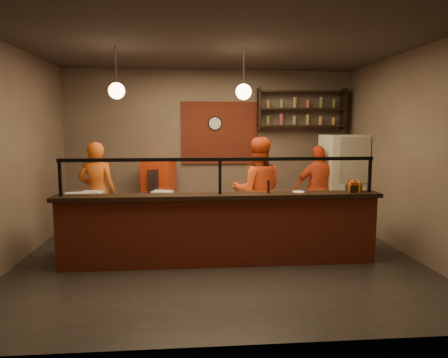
{
  "coord_description": "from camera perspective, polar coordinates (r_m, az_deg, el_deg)",
  "views": [
    {
      "loc": [
        -0.42,
        -5.94,
        2.0
      ],
      "look_at": [
        0.11,
        0.3,
        1.2
      ],
      "focal_mm": 32.0,
      "sensor_mm": 36.0,
      "label": 1
    }
  ],
  "objects": [
    {
      "name": "floor",
      "position": [
        6.28,
        -0.77,
        -11.28
      ],
      "size": [
        6.0,
        6.0,
        0.0
      ],
      "primitive_type": "plane",
      "color": "black",
      "rests_on": "ground"
    },
    {
      "name": "ceiling",
      "position": [
        6.08,
        -0.82,
        18.66
      ],
      "size": [
        6.0,
        6.0,
        0.0
      ],
      "primitive_type": "plane",
      "rotation": [
        3.14,
        0.0,
        0.0
      ],
      "color": "#372F2B",
      "rests_on": "wall_back"
    },
    {
      "name": "wall_back",
      "position": [
        8.46,
        -1.99,
        4.55
      ],
      "size": [
        6.0,
        0.0,
        6.0
      ],
      "primitive_type": "plane",
      "rotation": [
        1.57,
        0.0,
        0.0
      ],
      "color": "#6B5C4E",
      "rests_on": "floor"
    },
    {
      "name": "wall_left",
      "position": [
        6.49,
        -28.28,
        2.88
      ],
      "size": [
        0.0,
        5.0,
        5.0
      ],
      "primitive_type": "plane",
      "rotation": [
        1.57,
        0.0,
        1.57
      ],
      "color": "#6B5C4E",
      "rests_on": "floor"
    },
    {
      "name": "wall_right",
      "position": [
        6.87,
        25.07,
        3.25
      ],
      "size": [
        0.0,
        5.0,
        5.0
      ],
      "primitive_type": "plane",
      "rotation": [
        1.57,
        0.0,
        -1.57
      ],
      "color": "#6B5C4E",
      "rests_on": "floor"
    },
    {
      "name": "wall_front",
      "position": [
        3.49,
        2.09,
        0.72
      ],
      "size": [
        6.0,
        0.0,
        6.0
      ],
      "primitive_type": "plane",
      "rotation": [
        -1.57,
        0.0,
        0.0
      ],
      "color": "#6B5C4E",
      "rests_on": "floor"
    },
    {
      "name": "brick_patch",
      "position": [
        8.44,
        -0.63,
        6.58
      ],
      "size": [
        1.6,
        0.04,
        1.3
      ],
      "primitive_type": "cube",
      "color": "maroon",
      "rests_on": "wall_back"
    },
    {
      "name": "service_counter",
      "position": [
        5.85,
        -0.57,
        -7.57
      ],
      "size": [
        4.6,
        0.25,
        1.0
      ],
      "primitive_type": "cube",
      "color": "maroon",
      "rests_on": "floor"
    },
    {
      "name": "counter_ledge",
      "position": [
        5.74,
        -0.58,
        -2.45
      ],
      "size": [
        4.7,
        0.37,
        0.06
      ],
      "primitive_type": "cube",
      "color": "black",
      "rests_on": "service_counter"
    },
    {
      "name": "worktop_cabinet",
      "position": [
        6.36,
        -0.91,
        -7.08
      ],
      "size": [
        4.6,
        0.75,
        0.85
      ],
      "primitive_type": "cube",
      "color": "gray",
      "rests_on": "floor"
    },
    {
      "name": "worktop",
      "position": [
        6.26,
        -0.91,
        -3.08
      ],
      "size": [
        4.6,
        0.75,
        0.05
      ],
      "primitive_type": "cube",
      "color": "silver",
      "rests_on": "worktop_cabinet"
    },
    {
      "name": "sneeze_guard",
      "position": [
        5.69,
        -0.58,
        0.93
      ],
      "size": [
        4.5,
        0.05,
        0.52
      ],
      "color": "white",
      "rests_on": "counter_ledge"
    },
    {
      "name": "wall_shelving",
      "position": [
        8.59,
        10.99,
        9.8
      ],
      "size": [
        1.84,
        0.28,
        0.85
      ],
      "color": "black",
      "rests_on": "wall_back"
    },
    {
      "name": "wall_clock",
      "position": [
        8.42,
        -1.31,
        7.94
      ],
      "size": [
        0.3,
        0.04,
        0.3
      ],
      "primitive_type": "cylinder",
      "rotation": [
        1.57,
        0.0,
        0.0
      ],
      "color": "black",
      "rests_on": "wall_back"
    },
    {
      "name": "pendant_left",
      "position": [
        6.26,
        -15.09,
        12.08
      ],
      "size": [
        0.24,
        0.24,
        0.77
      ],
      "color": "black",
      "rests_on": "ceiling"
    },
    {
      "name": "pendant_right",
      "position": [
        6.22,
        2.82,
        12.35
      ],
      "size": [
        0.24,
        0.24,
        0.77
      ],
      "color": "black",
      "rests_on": "ceiling"
    },
    {
      "name": "cook_left",
      "position": [
        7.3,
        -17.69,
        -1.85
      ],
      "size": [
        0.66,
        0.45,
        1.77
      ],
      "primitive_type": "imported",
      "rotation": [
        0.0,
        0.0,
        3.1
      ],
      "color": "#CF5113",
      "rests_on": "floor"
    },
    {
      "name": "cook_mid",
      "position": [
        6.93,
        4.83,
        -1.7
      ],
      "size": [
        0.92,
        0.73,
        1.85
      ],
      "primitive_type": "imported",
      "rotation": [
        0.0,
        0.0,
        3.1
      ],
      "color": "red",
      "rests_on": "floor"
    },
    {
      "name": "cook_right",
      "position": [
        7.94,
        13.35,
        -1.38
      ],
      "size": [
        0.99,
        0.43,
        1.67
      ],
      "primitive_type": "imported",
      "rotation": [
        0.0,
        0.0,
        3.17
      ],
      "color": "#E74215",
      "rests_on": "floor"
    },
    {
      "name": "fridge",
      "position": [
        8.28,
        16.6,
        -0.43
      ],
      "size": [
        0.82,
        0.78,
        1.87
      ],
      "primitive_type": "cube",
      "rotation": [
        0.0,
        0.0,
        0.06
      ],
      "color": "beige",
      "rests_on": "floor"
    },
    {
      "name": "red_cooler",
      "position": [
        8.23,
        -9.25,
        -2.11
      ],
      "size": [
        0.7,
        0.66,
        1.35
      ],
      "primitive_type": "cube",
      "rotation": [
        0.0,
        0.0,
        -0.27
      ],
      "color": "red",
      "rests_on": "floor"
    },
    {
      "name": "pizza_dough",
      "position": [
        6.42,
        7.18,
        -2.6
      ],
      "size": [
        0.73,
        0.73,
        0.01
      ],
      "primitive_type": "cylinder",
      "rotation": [
        0.0,
        0.0,
        0.41
      ],
      "color": "silver",
      "rests_on": "worktop"
    },
    {
      "name": "prep_tub_a",
      "position": [
        6.45,
        -18.39,
        -2.3
      ],
      "size": [
        0.3,
        0.25,
        0.14
      ],
      "primitive_type": "cube",
      "rotation": [
        0.0,
        0.0,
        -0.11
      ],
      "color": "silver",
      "rests_on": "worktop"
    },
    {
      "name": "prep_tub_b",
      "position": [
        6.2,
        -8.84,
        -2.37
      ],
      "size": [
        0.34,
        0.31,
        0.14
      ],
      "primitive_type": "cube",
      "rotation": [
        0.0,
        0.0,
        -0.33
      ],
      "color": "silver",
      "rests_on": "worktop"
    },
    {
      "name": "prep_tub_c",
      "position": [
        6.29,
        -20.39,
        -2.57
      ],
      "size": [
        0.35,
        0.31,
        0.15
      ],
      "primitive_type": "cube",
      "rotation": [
        0.0,
        0.0,
        0.25
      ],
      "color": "white",
      "rests_on": "worktop"
    },
    {
      "name": "rolling_pin",
      "position": [
        6.27,
        -7.36,
        -2.6
      ],
      "size": [
        0.35,
        0.21,
        0.06
      ],
      "primitive_type": "cylinder",
      "rotation": [
        0.0,
        1.57,
        0.45
      ],
      "color": "yellow",
      "rests_on": "worktop"
    },
    {
      "name": "condiment_caddy",
      "position": [
        6.22,
        18.02,
        -1.28
      ],
      "size": [
        0.21,
        0.17,
        0.11
      ],
      "primitive_type": "cube",
      "rotation": [
        0.0,
        0.0,
        0.15
      ],
      "color": "black",
      "rests_on": "counter_ledge"
    },
    {
      "name": "pepper_mill",
      "position": [
        5.84,
        6.37,
        -1.1
      ],
      "size": [
        0.05,
        0.05,
        0.19
      ],
      "primitive_type": "cylinder",
      "rotation": [
        0.0,
        0.0,
        -0.39
      ],
      "color": "black",
      "rests_on": "counter_ledge"
    },
    {
      "name": "small_plate",
      "position": [
        5.99,
        10.6,
        -1.82
      ],
      "size": [
        0.22,
        0.22,
        0.01
      ],
      "primitive_type": "cylinder",
      "rotation": [
        0.0,
        0.0,
        -0.27
      ],
      "color": "white",
      "rests_on": "counter_ledge"
    }
  ]
}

